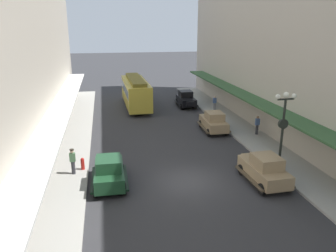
% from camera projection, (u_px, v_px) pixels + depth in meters
% --- Properties ---
extents(ground_plane, '(200.00, 200.00, 0.00)m').
position_uv_depth(ground_plane, '(186.00, 182.00, 20.47)').
color(ground_plane, '#2D2D30').
extents(sidewalk_left, '(3.00, 60.00, 0.15)m').
position_uv_depth(sidewalk_left, '(60.00, 192.00, 19.08)').
color(sidewalk_left, '#99968E').
rests_on(sidewalk_left, ground).
extents(sidewalk_right, '(3.00, 60.00, 0.15)m').
position_uv_depth(sidewalk_right, '(297.00, 171.00, 21.82)').
color(sidewalk_right, '#99968E').
rests_on(sidewalk_right, ground).
extents(parked_car_0, '(2.25, 4.30, 1.84)m').
position_uv_depth(parked_car_0, '(214.00, 121.00, 29.89)').
color(parked_car_0, '#997F5B').
rests_on(parked_car_0, ground).
extents(parked_car_1, '(2.20, 4.28, 1.84)m').
position_uv_depth(parked_car_1, '(109.00, 171.00, 19.78)').
color(parked_car_1, '#193D23').
rests_on(parked_car_1, ground).
extents(parked_car_2, '(2.21, 4.29, 1.84)m').
position_uv_depth(parked_car_2, '(186.00, 99.00, 39.04)').
color(parked_car_2, black).
rests_on(parked_car_2, ground).
extents(parked_car_3, '(2.26, 4.30, 1.84)m').
position_uv_depth(parked_car_3, '(264.00, 169.00, 20.07)').
color(parked_car_3, '#997F5B').
rests_on(parked_car_3, ground).
extents(streetcar, '(2.65, 9.63, 3.46)m').
position_uv_depth(streetcar, '(136.00, 91.00, 38.38)').
color(streetcar, gold).
rests_on(streetcar, ground).
extents(lamp_post_with_clock, '(1.42, 0.44, 5.16)m').
position_uv_depth(lamp_post_with_clock, '(283.00, 128.00, 21.18)').
color(lamp_post_with_clock, black).
rests_on(lamp_post_with_clock, sidewalk_right).
extents(fire_hydrant, '(0.24, 0.24, 0.82)m').
position_uv_depth(fire_hydrant, '(83.00, 164.00, 21.75)').
color(fire_hydrant, '#B21E19').
rests_on(fire_hydrant, sidewalk_left).
extents(pedestrian_0, '(0.36, 0.24, 1.64)m').
position_uv_depth(pedestrian_0, '(257.00, 125.00, 28.63)').
color(pedestrian_0, '#2D2D33').
rests_on(pedestrian_0, sidewalk_right).
extents(pedestrian_1, '(0.36, 0.24, 1.64)m').
position_uv_depth(pedestrian_1, '(215.00, 103.00, 36.61)').
color(pedestrian_1, slate).
rests_on(pedestrian_1, sidewalk_right).
extents(pedestrian_2, '(0.36, 0.28, 1.67)m').
position_uv_depth(pedestrian_2, '(73.00, 161.00, 20.98)').
color(pedestrian_2, '#2D2D33').
rests_on(pedestrian_2, sidewalk_left).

